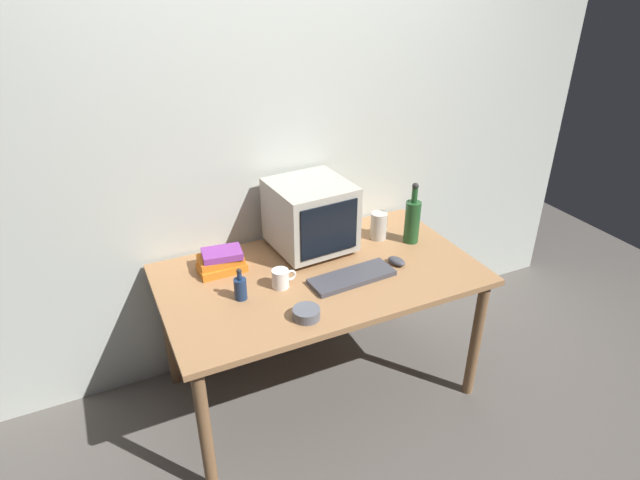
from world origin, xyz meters
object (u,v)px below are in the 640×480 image
bottle_short (240,288)px  book_stack (222,261)px  crt_monitor (310,216)px  computer_mouse (396,261)px  mug (281,278)px  keyboard (352,277)px  bottle_tall (412,220)px  cd_spindle (306,313)px  metal_canister (379,226)px

bottle_short → book_stack: (-0.01, 0.27, -0.01)m
crt_monitor → computer_mouse: (0.32, -0.33, -0.17)m
computer_mouse → mug: mug is taller
keyboard → bottle_short: bearing=168.3°
bottle_tall → book_stack: bearing=171.7°
book_stack → cd_spindle: 0.58m
keyboard → mug: 0.34m
bottle_short → metal_canister: bottle_short is taller
book_stack → computer_mouse: bearing=-21.8°
computer_mouse → book_stack: 0.87m
mug → cd_spindle: 0.27m
keyboard → bottle_tall: (0.47, 0.20, 0.12)m
book_stack → mug: book_stack is taller
bottle_short → mug: 0.20m
bottle_tall → book_stack: 1.02m
bottle_short → book_stack: size_ratio=0.68×
bottle_tall → bottle_short: bottle_tall is taller
keyboard → mug: size_ratio=3.50×
book_stack → metal_canister: 0.87m
crt_monitor → bottle_short: crt_monitor is taller
bottle_short → metal_canister: bearing=15.2°
cd_spindle → metal_canister: size_ratio=0.80×
book_stack → cd_spindle: bearing=-67.9°
keyboard → book_stack: size_ratio=1.84×
computer_mouse → cd_spindle: cd_spindle is taller
bottle_tall → cd_spindle: bottle_tall is taller
computer_mouse → metal_canister: bearing=60.6°
bottle_short → computer_mouse: bearing=-3.4°
bottle_short → cd_spindle: size_ratio=1.30×
mug → bottle_short: bearing=-176.7°
bottle_short → metal_canister: (0.86, 0.23, 0.02)m
computer_mouse → bottle_tall: 0.29m
bottle_short → metal_canister: size_ratio=1.04×
crt_monitor → metal_canister: (0.38, -0.05, -0.12)m
metal_canister → crt_monitor: bearing=172.8°
computer_mouse → metal_canister: 0.29m
computer_mouse → bottle_tall: size_ratio=0.29×
mug → metal_canister: bearing=18.6°
keyboard → computer_mouse: computer_mouse is taller
bottle_tall → bottle_short: bearing=-172.7°
cd_spindle → computer_mouse: bearing=19.8°
keyboard → computer_mouse: bearing=2.2°
crt_monitor → cd_spindle: size_ratio=3.44×
bottle_short → metal_canister: 0.89m
bottle_short → mug: (0.20, 0.01, -0.01)m
crt_monitor → book_stack: bearing=-179.1°
book_stack → metal_canister: size_ratio=1.52×
computer_mouse → cd_spindle: bearing=-177.3°
bottle_tall → mug: (-0.80, -0.12, -0.08)m
keyboard → metal_canister: bearing=39.5°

